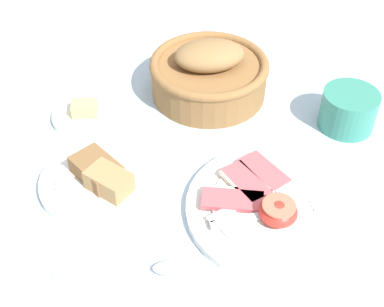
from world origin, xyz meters
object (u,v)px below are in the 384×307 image
breakfast_plate (274,206)px  bread_plate (100,179)px  teaspoon_by_saucer (159,269)px  bread_basket (209,73)px  sugar_cup (349,109)px  butter_dish (86,115)px

breakfast_plate → bread_plate: (-0.25, 0.02, 0.00)m
breakfast_plate → teaspoon_by_saucer: bearing=-140.7°
breakfast_plate → teaspoon_by_saucer: 0.18m
bread_basket → teaspoon_by_saucer: bread_basket is taller
sugar_cup → bread_basket: bread_basket is taller
bread_plate → bread_basket: (0.13, 0.24, 0.03)m
breakfast_plate → sugar_cup: sugar_cup is taller
sugar_cup → butter_dish: size_ratio=0.81×
breakfast_plate → butter_dish: bearing=151.8°
bread_plate → bread_basket: 0.28m
bread_basket → sugar_cup: bearing=-14.6°
bread_plate → butter_dish: 0.16m
breakfast_plate → sugar_cup: size_ratio=2.82×
breakfast_plate → bread_basket: 0.29m
bread_plate → butter_dish: bread_plate is taller
bread_basket → breakfast_plate: bearing=-66.0°
teaspoon_by_saucer → butter_dish: bearing=109.9°
sugar_cup → butter_dish: sugar_cup is taller
breakfast_plate → bread_plate: 0.25m
bread_plate → sugar_cup: size_ratio=1.94×
sugar_cup → bread_basket: 0.24m
breakfast_plate → bread_plate: bread_plate is taller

